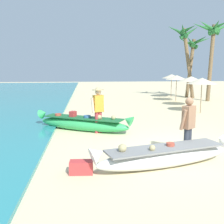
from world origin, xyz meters
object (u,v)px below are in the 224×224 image
boat_white_foreground (165,156)px  person_tourist_customer (188,124)px  person_vendor_hatted (98,106)px  cooler_box (81,167)px  palm_tree_leaning_seaward (185,39)px  boat_green_midground (83,123)px  palm_tree_mid_cluster (193,49)px  palm_tree_tall_inland (213,35)px

boat_white_foreground → person_tourist_customer: (0.83, 0.67, 0.66)m
person_vendor_hatted → cooler_box: bearing=-98.4°
palm_tree_leaning_seaward → cooler_box: palm_tree_leaning_seaward is taller
boat_green_midground → palm_tree_mid_cluster: (8.99, 11.48, 3.69)m
cooler_box → palm_tree_mid_cluster: bearing=63.6°
person_tourist_customer → cooler_box: bearing=-162.2°
palm_tree_leaning_seaward → cooler_box: bearing=-117.8°
boat_white_foreground → palm_tree_leaning_seaward: palm_tree_leaning_seaward is taller
boat_green_midground → person_vendor_hatted: person_vendor_hatted is taller
boat_white_foreground → palm_tree_leaning_seaward: bearing=68.4°
person_tourist_customer → boat_white_foreground: bearing=-140.9°
palm_tree_tall_inland → palm_tree_mid_cluster: size_ratio=1.14×
boat_green_midground → person_tourist_customer: person_tourist_customer is taller
boat_green_midground → palm_tree_leaning_seaward: bearing=53.4°
boat_white_foreground → palm_tree_leaning_seaward: (5.88, 14.85, 4.38)m
boat_green_midground → cooler_box: bearing=-90.0°
boat_white_foreground → boat_green_midground: boat_green_midground is taller
palm_tree_mid_cluster → person_tourist_customer: bearing=-112.2°
person_vendor_hatted → boat_green_midground: bearing=143.7°
person_tourist_customer → cooler_box: 3.15m
boat_green_midground → cooler_box: boat_green_midground is taller
boat_white_foreground → cooler_box: 2.10m
boat_white_foreground → person_tourist_customer: bearing=39.1°
boat_white_foreground → palm_tree_mid_cluster: 17.45m
boat_green_midground → person_tourist_customer: size_ratio=2.31×
person_vendor_hatted → person_tourist_customer: bearing=-52.2°
palm_tree_tall_inland → cooler_box: bearing=-125.3°
palm_tree_leaning_seaward → person_vendor_hatted: bearing=-123.4°
palm_tree_tall_inland → palm_tree_mid_cluster: palm_tree_tall_inland is taller
boat_white_foreground → palm_tree_tall_inland: bearing=60.8°
palm_tree_tall_inland → boat_white_foreground: bearing=-119.2°
palm_tree_leaning_seaward → palm_tree_mid_cluster: palm_tree_leaning_seaward is taller
boat_white_foreground → cooler_box: bearing=-172.9°
boat_white_foreground → palm_tree_tall_inland: palm_tree_tall_inland is taller
person_vendor_hatted → person_tourist_customer: person_vendor_hatted is taller
person_vendor_hatted → palm_tree_mid_cluster: palm_tree_mid_cluster is taller
boat_white_foreground → boat_green_midground: (-2.08, 4.11, 0.02)m
palm_tree_mid_cluster → cooler_box: 18.62m
boat_green_midground → person_vendor_hatted: size_ratio=2.17×
palm_tree_mid_cluster → cooler_box: size_ratio=9.37×
person_vendor_hatted → cooler_box: person_vendor_hatted is taller
boat_green_midground → palm_tree_mid_cluster: palm_tree_mid_cluster is taller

